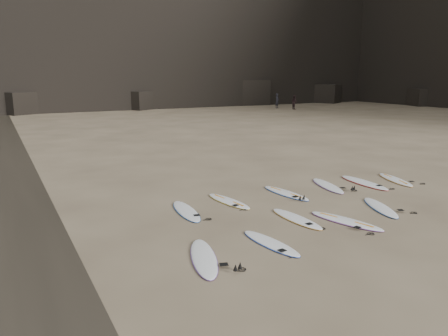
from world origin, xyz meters
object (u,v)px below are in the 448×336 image
object	(u,v)px
surfboard_5	(186,211)
surfboard_0	(204,257)
surfboard_1	(271,243)
surfboard_8	(328,185)
person_a	(277,101)
surfboard_9	(364,182)
person_b	(294,102)
surfboard_6	(229,201)
surfboard_2	(296,218)
surfboard_3	(346,221)
surfboard_10	(395,179)
surfboard_4	(380,207)
surfboard_7	(286,193)

from	to	relation	value
surfboard_5	surfboard_0	bearing A→B (deg)	-100.01
surfboard_1	surfboard_8	size ratio (longest dim) A/B	0.89
person_a	surfboard_9	bearing A→B (deg)	-147.83
person_b	surfboard_5	bearing A→B (deg)	146.45
surfboard_6	surfboard_8	size ratio (longest dim) A/B	0.94
surfboard_6	surfboard_2	bearing A→B (deg)	-77.68
surfboard_0	surfboard_8	xyz separation A→B (m)	(7.54, 4.09, 0.00)
surfboard_1	surfboard_6	distance (m)	4.11
surfboard_3	surfboard_8	world-z (taller)	same
surfboard_6	surfboard_10	size ratio (longest dim) A/B	0.96
surfboard_3	surfboard_4	size ratio (longest dim) A/B	1.06
surfboard_2	person_a	size ratio (longest dim) A/B	1.23
surfboard_0	surfboard_5	distance (m)	3.86
surfboard_7	surfboard_9	size ratio (longest dim) A/B	0.90
surfboard_8	surfboard_3	bearing A→B (deg)	-108.28
surfboard_4	surfboard_9	world-z (taller)	surfboard_9
surfboard_7	person_a	world-z (taller)	person_a
surfboard_3	surfboard_7	distance (m)	3.54
surfboard_6	surfboard_7	world-z (taller)	surfboard_7
surfboard_9	surfboard_10	size ratio (longest dim) A/B	1.11
surfboard_3	surfboard_5	xyz separation A→B (m)	(-4.00, 3.26, -0.00)
surfboard_8	surfboard_9	bearing A→B (deg)	4.14
surfboard_7	surfboard_4	bearing A→B (deg)	-64.43
surfboard_0	surfboard_7	size ratio (longest dim) A/B	1.01
surfboard_3	surfboard_10	distance (m)	6.50
surfboard_4	surfboard_8	distance (m)	3.17
surfboard_5	surfboard_10	distance (m)	9.72
surfboard_10	surfboard_8	bearing A→B (deg)	-171.65
surfboard_4	person_b	world-z (taller)	person_b
surfboard_9	surfboard_3	bearing A→B (deg)	-137.04
surfboard_6	person_b	world-z (taller)	person_b
surfboard_4	surfboard_6	bearing A→B (deg)	166.95
surfboard_1	surfboard_9	bearing A→B (deg)	21.25
surfboard_2	surfboard_5	bearing A→B (deg)	137.90
surfboard_9	surfboard_7	bearing A→B (deg)	-179.04
surfboard_7	surfboard_8	world-z (taller)	surfboard_8
surfboard_6	surfboard_5	bearing A→B (deg)	-176.59
surfboard_4	person_b	size ratio (longest dim) A/B	1.32
surfboard_0	person_b	distance (m)	47.45
surfboard_2	surfboard_5	distance (m)	3.65
surfboard_1	surfboard_3	world-z (taller)	surfboard_3
surfboard_7	surfboard_8	size ratio (longest dim) A/B	0.98
surfboard_1	surfboard_3	size ratio (longest dim) A/B	0.89
surfboard_4	surfboard_6	xyz separation A→B (m)	(-4.25, 3.10, -0.00)
person_a	surfboard_10	bearing A→B (deg)	-145.68
surfboard_6	person_a	distance (m)	43.95
surfboard_3	surfboard_9	world-z (taller)	surfboard_9
surfboard_4	person_a	xyz separation A→B (m)	(22.15, 38.23, 0.91)
surfboard_0	person_b	xyz separation A→B (m)	(30.18, 36.60, 0.86)
surfboard_6	surfboard_9	xyz separation A→B (m)	(6.32, -0.29, 0.01)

